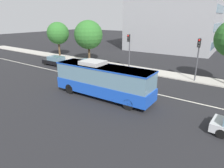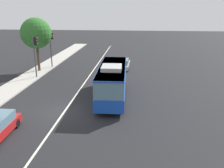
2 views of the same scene
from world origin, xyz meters
name	(u,v)px [view 1 (image 1 of 2)]	position (x,y,z in m)	size (l,w,h in m)	color
ground_plane	(97,80)	(0.00, 0.00, 0.00)	(160.00, 160.00, 0.00)	black
sidewalk_kerb	(128,68)	(0.00, 7.49, 0.07)	(80.00, 2.92, 0.14)	#B2ADA3
lane_centre_line	(97,80)	(0.00, 0.00, 0.01)	(76.00, 0.16, 0.01)	silver
transit_bus	(103,79)	(3.88, -3.75, 1.81)	(10.07, 2.81, 3.46)	#1947B7
sedan_red	(88,65)	(-4.62, 3.44, 0.72)	(4.54, 1.91, 1.46)	#B21919
sedan_black	(56,61)	(-10.63, 2.42, 0.72)	(4.52, 1.87, 1.46)	black
traffic_light_mid_block	(129,46)	(0.61, 6.47, 3.56)	(0.33, 0.62, 5.20)	#47474C
traffic_light_far_corner	(198,52)	(9.92, 6.33, 3.56)	(0.32, 0.62, 5.20)	#47474C
street_tree_kerbside_left	(88,35)	(-7.87, 7.48, 4.60)	(4.76, 4.76, 6.99)	#4C3823
street_tree_kerbside_right	(58,33)	(-16.34, 8.12, 4.45)	(4.20, 4.20, 6.57)	#4C3823
office_block_background	(174,12)	(-1.10, 28.72, 8.50)	(19.33, 14.04, 17.00)	#939399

